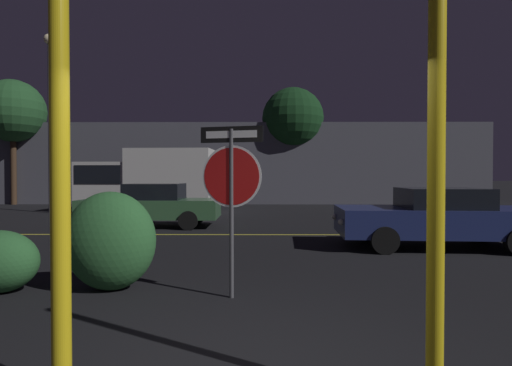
% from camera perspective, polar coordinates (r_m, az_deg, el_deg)
% --- Properties ---
extents(road_center_stripe, '(41.04, 0.12, 0.01)m').
position_cam_1_polar(road_center_stripe, '(11.53, -0.07, -7.38)').
color(road_center_stripe, gold).
rests_on(road_center_stripe, ground_plane).
extents(stop_sign, '(0.87, 0.23, 2.37)m').
position_cam_1_polar(stop_sign, '(5.51, -3.53, 0.88)').
color(stop_sign, '#4C4C51').
rests_on(stop_sign, ground_plane).
extents(yellow_pole_left, '(0.14, 0.14, 3.27)m').
position_cam_1_polar(yellow_pole_left, '(3.34, -26.19, 0.00)').
color(yellow_pole_left, yellow).
rests_on(yellow_pole_left, ground_plane).
extents(yellow_pole_right, '(0.12, 0.12, 3.49)m').
position_cam_1_polar(yellow_pole_right, '(3.04, 24.34, 1.95)').
color(yellow_pole_right, yellow).
rests_on(yellow_pole_right, ground_plane).
extents(hedge_bush_2, '(1.34, 0.91, 1.46)m').
position_cam_1_polar(hedge_bush_2, '(6.33, -20.08, -7.76)').
color(hedge_bush_2, '#2D6633').
rests_on(hedge_bush_2, ground_plane).
extents(passing_car_2, '(4.57, 1.92, 1.43)m').
position_cam_1_polar(passing_car_2, '(13.72, -14.61, -3.07)').
color(passing_car_2, '#335B38').
rests_on(passing_car_2, ground_plane).
extents(passing_car_3, '(4.69, 2.20, 1.40)m').
position_cam_1_polar(passing_car_3, '(10.34, 24.39, -4.49)').
color(passing_car_3, navy).
rests_on(passing_car_3, ground_plane).
extents(delivery_truck, '(6.28, 2.62, 2.92)m').
position_cam_1_polar(delivery_truck, '(19.40, -15.30, 0.62)').
color(delivery_truck, silver).
rests_on(delivery_truck, ground_plane).
extents(street_lamp, '(0.47, 0.47, 8.14)m').
position_cam_1_polar(street_lamp, '(20.82, -27.39, 10.78)').
color(street_lamp, '#4C4C51').
rests_on(street_lamp, ground_plane).
extents(tree_0, '(3.63, 3.63, 7.31)m').
position_cam_1_polar(tree_0, '(27.68, -31.40, 8.72)').
color(tree_0, '#422D1E').
rests_on(tree_0, ground_plane).
extents(tree_1, '(3.73, 3.73, 7.04)m').
position_cam_1_polar(tree_1, '(24.64, 5.28, 9.11)').
color(tree_1, '#422D1E').
rests_on(tree_1, ground_plane).
extents(building_backdrop, '(33.39, 3.94, 4.86)m').
position_cam_1_polar(building_backdrop, '(25.68, -6.16, 2.68)').
color(building_backdrop, '#4C4C56').
rests_on(building_backdrop, ground_plane).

